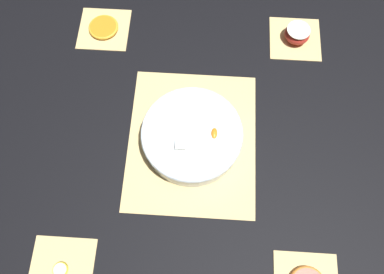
# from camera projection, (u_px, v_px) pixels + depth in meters

# --- Properties ---
(ground_plane) EXTENTS (6.00, 6.00, 0.00)m
(ground_plane) POSITION_uv_depth(u_px,v_px,m) (192.00, 141.00, 1.02)
(ground_plane) COLOR black
(bamboo_mat_center) EXTENTS (0.41, 0.34, 0.01)m
(bamboo_mat_center) POSITION_uv_depth(u_px,v_px,m) (192.00, 141.00, 1.02)
(bamboo_mat_center) COLOR #D6B775
(bamboo_mat_center) RESTS_ON ground_plane
(coaster_mat_near_left) EXTENTS (0.15, 0.15, 0.01)m
(coaster_mat_near_left) POSITION_uv_depth(u_px,v_px,m) (104.00, 29.00, 1.15)
(coaster_mat_near_left) COLOR #D6B775
(coaster_mat_near_left) RESTS_ON ground_plane
(coaster_mat_near_right) EXTENTS (0.15, 0.15, 0.01)m
(coaster_mat_near_right) POSITION_uv_depth(u_px,v_px,m) (61.00, 270.00, 0.90)
(coaster_mat_near_right) COLOR #D6B775
(coaster_mat_near_right) RESTS_ON ground_plane
(coaster_mat_far_left) EXTENTS (0.15, 0.15, 0.01)m
(coaster_mat_far_left) POSITION_uv_depth(u_px,v_px,m) (295.00, 39.00, 1.14)
(coaster_mat_far_left) COLOR #D6B775
(coaster_mat_far_left) RESTS_ON ground_plane
(fruit_salad_bowl) EXTENTS (0.27, 0.27, 0.07)m
(fruit_salad_bowl) POSITION_uv_depth(u_px,v_px,m) (192.00, 136.00, 0.98)
(fruit_salad_bowl) COLOR silver
(fruit_salad_bowl) RESTS_ON bamboo_mat_center
(apple_half) EXTENTS (0.07, 0.07, 0.04)m
(apple_half) POSITION_uv_depth(u_px,v_px,m) (297.00, 34.00, 1.11)
(apple_half) COLOR #B72D23
(apple_half) RESTS_ON coaster_mat_far_left
(orange_slice_whole) EXTENTS (0.09, 0.09, 0.01)m
(orange_slice_whole) POSITION_uv_depth(u_px,v_px,m) (103.00, 27.00, 1.14)
(orange_slice_whole) COLOR orange
(orange_slice_whole) RESTS_ON coaster_mat_near_left
(banana_coin_single) EXTENTS (0.04, 0.04, 0.01)m
(banana_coin_single) POSITION_uv_depth(u_px,v_px,m) (60.00, 270.00, 0.89)
(banana_coin_single) COLOR beige
(banana_coin_single) RESTS_ON coaster_mat_near_right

